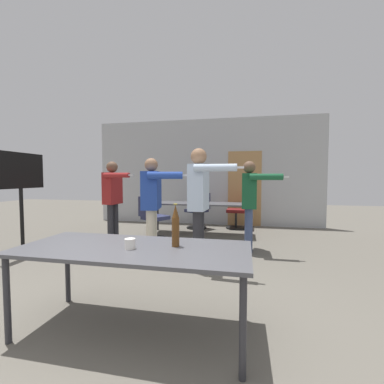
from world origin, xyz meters
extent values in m
plane|color=#666056|center=(0.00, 0.00, 0.00)|extent=(24.00, 24.00, 0.00)
cube|color=#B2B5B7|center=(0.00, 5.83, 1.48)|extent=(6.40, 0.10, 2.97)
cube|color=#AD7F4C|center=(1.10, 5.77, 1.02)|extent=(0.90, 0.02, 2.05)
cube|color=#4C4C51|center=(0.20, 0.59, 0.72)|extent=(1.97, 0.83, 0.03)
cylinder|color=#2D2D33|center=(-0.73, 0.23, 0.35)|extent=(0.05, 0.05, 0.71)
cylinder|color=#2D2D33|center=(1.12, 0.23, 0.35)|extent=(0.05, 0.05, 0.71)
cylinder|color=#2D2D33|center=(-0.73, 0.94, 0.35)|extent=(0.05, 0.05, 0.71)
cylinder|color=#2D2D33|center=(1.12, 0.94, 0.35)|extent=(0.05, 0.05, 0.71)
cube|color=#4C4C51|center=(0.06, 4.44, 0.72)|extent=(2.33, 0.69, 0.03)
cylinder|color=#2D2D33|center=(-1.05, 4.15, 0.35)|extent=(0.05, 0.05, 0.71)
cylinder|color=#2D2D33|center=(1.17, 4.15, 0.35)|extent=(0.05, 0.05, 0.71)
cylinder|color=#2D2D33|center=(-1.05, 4.72, 0.35)|extent=(0.05, 0.05, 0.71)
cylinder|color=#2D2D33|center=(1.17, 4.72, 0.35)|extent=(0.05, 0.05, 0.71)
cube|color=black|center=(-2.65, 2.28, 0.01)|extent=(0.44, 0.56, 0.03)
cylinder|color=black|center=(-2.65, 2.28, 0.59)|extent=(0.06, 0.06, 1.11)
cube|color=black|center=(-2.65, 2.28, 1.45)|extent=(0.04, 0.97, 0.61)
cube|color=#14331E|center=(-2.67, 2.28, 1.45)|extent=(0.01, 0.89, 0.54)
cylinder|color=#28282D|center=(0.46, 2.36, 0.43)|extent=(0.13, 0.13, 0.85)
cylinder|color=#28282D|center=(0.45, 2.19, 0.43)|extent=(0.13, 0.13, 0.85)
cube|color=silver|center=(0.45, 2.27, 1.18)|extent=(0.26, 0.43, 0.67)
sphere|color=#936B4C|center=(0.45, 2.27, 1.64)|extent=(0.24, 0.24, 0.24)
cylinder|color=silver|center=(0.47, 2.53, 1.17)|extent=(0.10, 0.10, 0.58)
cylinder|color=silver|center=(0.73, 2.00, 1.46)|extent=(0.58, 0.14, 0.10)
cube|color=white|center=(1.05, 1.98, 1.46)|extent=(0.12, 0.04, 0.03)
cylinder|color=#3D4C75|center=(1.19, 3.36, 0.39)|extent=(0.14, 0.14, 0.79)
cylinder|color=#3D4C75|center=(1.19, 3.17, 0.39)|extent=(0.14, 0.14, 0.79)
cube|color=#195633|center=(1.19, 3.26, 1.10)|extent=(0.25, 0.45, 0.62)
sphere|color=brown|center=(1.19, 3.26, 1.51)|extent=(0.22, 0.22, 0.22)
cylinder|color=#195633|center=(1.19, 3.54, 1.07)|extent=(0.11, 0.11, 0.54)
cylinder|color=#195633|center=(1.46, 2.99, 1.34)|extent=(0.54, 0.11, 0.11)
cube|color=white|center=(1.76, 3.00, 1.34)|extent=(0.12, 0.04, 0.03)
cylinder|color=#28282D|center=(-1.48, 3.37, 0.40)|extent=(0.12, 0.12, 0.80)
cylinder|color=#28282D|center=(-1.50, 3.20, 0.40)|extent=(0.12, 0.12, 0.80)
cube|color=maroon|center=(-1.49, 3.28, 1.11)|extent=(0.27, 0.41, 0.63)
sphere|color=brown|center=(-1.49, 3.28, 1.54)|extent=(0.22, 0.22, 0.22)
cylinder|color=maroon|center=(-1.46, 3.52, 1.10)|extent=(0.09, 0.09, 0.54)
cylinder|color=maroon|center=(-1.25, 3.01, 1.37)|extent=(0.55, 0.17, 0.09)
cube|color=white|center=(-0.95, 2.97, 1.37)|extent=(0.12, 0.05, 0.03)
cylinder|color=beige|center=(-0.44, 2.75, 0.40)|extent=(0.15, 0.15, 0.80)
cylinder|color=beige|center=(-0.40, 2.55, 0.40)|extent=(0.15, 0.15, 0.80)
cube|color=#23429E|center=(-0.42, 2.65, 1.12)|extent=(0.34, 0.51, 0.63)
sphere|color=#936B4C|center=(-0.42, 2.65, 1.54)|extent=(0.22, 0.22, 0.22)
cylinder|color=#23429E|center=(-0.47, 2.94, 1.09)|extent=(0.11, 0.11, 0.55)
cylinder|color=#23429E|center=(-0.10, 2.41, 1.36)|extent=(0.56, 0.20, 0.11)
cube|color=white|center=(0.20, 2.46, 1.36)|extent=(0.12, 0.06, 0.03)
cylinder|color=black|center=(-0.12, 5.15, 0.01)|extent=(0.52, 0.52, 0.03)
cylinder|color=black|center=(-0.12, 5.15, 0.23)|extent=(0.06, 0.06, 0.40)
cube|color=navy|center=(-0.12, 5.15, 0.47)|extent=(0.63, 0.63, 0.08)
cube|color=navy|center=(0.10, 5.02, 0.72)|extent=(0.27, 0.41, 0.42)
cylinder|color=black|center=(0.89, 5.33, 0.01)|extent=(0.52, 0.52, 0.03)
cylinder|color=black|center=(0.89, 5.33, 0.23)|extent=(0.06, 0.06, 0.40)
cube|color=maroon|center=(0.89, 5.33, 0.47)|extent=(0.48, 0.48, 0.08)
cube|color=maroon|center=(1.15, 5.31, 0.72)|extent=(0.08, 0.44, 0.42)
cylinder|color=black|center=(-0.76, 3.79, 0.01)|extent=(0.52, 0.52, 0.03)
cylinder|color=black|center=(-0.76, 3.79, 0.23)|extent=(0.06, 0.06, 0.40)
cube|color=navy|center=(-0.76, 3.79, 0.47)|extent=(0.64, 0.64, 0.08)
cube|color=navy|center=(-0.91, 3.57, 0.72)|extent=(0.40, 0.29, 0.42)
cylinder|color=#563314|center=(0.55, 0.68, 0.86)|extent=(0.07, 0.07, 0.25)
cone|color=#563314|center=(0.55, 0.68, 1.04)|extent=(0.06, 0.06, 0.11)
cylinder|color=gold|center=(0.55, 0.68, 1.10)|extent=(0.03, 0.03, 0.01)
cylinder|color=silver|center=(0.20, 0.53, 0.78)|extent=(0.09, 0.09, 0.09)
camera|label=1|loc=(1.13, -1.42, 1.33)|focal=24.00mm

